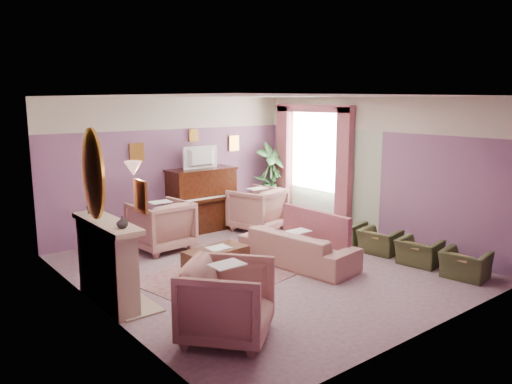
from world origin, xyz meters
TOP-DOWN VIEW (x-y plane):
  - floor at (0.00, 0.00)m, footprint 5.50×6.00m
  - ceiling at (0.00, 0.00)m, footprint 5.50×6.00m
  - wall_back at (0.00, 3.00)m, footprint 5.50×0.02m
  - wall_front at (0.00, -3.00)m, footprint 5.50×0.02m
  - wall_left at (-2.75, 0.00)m, footprint 0.02×6.00m
  - wall_right at (2.75, 0.00)m, footprint 0.02×6.00m
  - picture_rail_band at (0.00, 2.99)m, footprint 5.50×0.01m
  - stripe_panel at (2.73, 1.30)m, footprint 0.01×3.00m
  - fireplace_surround at (-2.59, 0.20)m, footprint 0.30×1.40m
  - fireplace_inset at (-2.49, 0.20)m, footprint 0.18×0.72m
  - fire_ember at (-2.45, 0.20)m, footprint 0.06×0.54m
  - mantel_shelf at (-2.56, 0.20)m, footprint 0.40×1.55m
  - hearth at (-2.39, 0.20)m, footprint 0.55×1.50m
  - mirror_frame at (-2.70, 0.20)m, footprint 0.04×0.72m
  - mirror_glass at (-2.67, 0.20)m, footprint 0.01×0.60m
  - sconce_shade at (-2.62, -0.85)m, footprint 0.20×0.20m
  - piano at (0.50, 2.68)m, footprint 1.40×0.60m
  - piano_keyshelf at (0.50, 2.33)m, footprint 1.30×0.12m
  - piano_keys at (0.50, 2.33)m, footprint 1.20×0.08m
  - piano_top at (0.50, 2.68)m, footprint 1.45×0.65m
  - television at (0.50, 2.63)m, footprint 0.80×0.12m
  - print_back_left at (-0.80, 2.96)m, footprint 0.30×0.03m
  - print_back_right at (1.55, 2.96)m, footprint 0.26×0.03m
  - print_back_mid at (0.50, 2.96)m, footprint 0.22×0.03m
  - print_left_wall at (-2.71, -1.20)m, footprint 0.03×0.28m
  - window_blind at (2.70, 1.55)m, footprint 0.03×1.40m
  - curtain_left at (2.62, 0.63)m, footprint 0.16×0.34m
  - curtain_right at (2.62, 2.47)m, footprint 0.16×0.34m
  - pelmet at (2.62, 1.55)m, footprint 0.16×2.20m
  - mantel_plant at (-2.55, 0.75)m, footprint 0.16×0.16m
  - mantel_vase at (-2.55, -0.30)m, footprint 0.16×0.16m
  - area_rug at (-0.71, 0.16)m, footprint 2.78×2.21m
  - coffee_table at (-0.84, 0.16)m, footprint 1.04×0.59m
  - table_paper at (-0.79, 0.16)m, footprint 0.35×0.28m
  - sofa at (0.54, -0.25)m, footprint 0.68×2.04m
  - sofa_throw at (0.94, -0.25)m, footprint 0.10×1.55m
  - floral_armchair_left at (-0.84, 1.98)m, footprint 0.97×0.97m
  - floral_armchair_right at (1.43, 1.96)m, footprint 0.97×0.97m
  - floral_armchair_front at (-1.90, -1.66)m, footprint 0.97×0.97m
  - olive_chair_a at (2.15, -2.33)m, footprint 0.47×0.68m
  - olive_chair_b at (2.15, -1.51)m, footprint 0.47×0.68m
  - olive_chair_c at (2.15, -0.69)m, footprint 0.47×0.68m
  - olive_chair_d at (2.15, 0.13)m, footprint 0.47×0.68m
  - side_table at (2.24, 2.64)m, footprint 0.52×0.52m
  - side_plant_big at (2.24, 2.64)m, footprint 0.30×0.30m
  - side_plant_small at (2.36, 2.54)m, footprint 0.16×0.16m
  - palm_pot at (2.33, 2.58)m, footprint 0.34×0.34m
  - palm_plant at (2.33, 2.58)m, footprint 0.76×0.76m

SIDE VIEW (x-z plane):
  - floor at x=0.00m, z-range -0.01..0.01m
  - area_rug at x=-0.71m, z-range 0.00..0.01m
  - hearth at x=-2.39m, z-range 0.00..0.02m
  - palm_pot at x=2.33m, z-range 0.00..0.34m
  - fire_ember at x=-2.45m, z-range 0.17..0.27m
  - coffee_table at x=-0.84m, z-range 0.00..0.45m
  - olive_chair_a at x=2.15m, z-range 0.00..0.58m
  - olive_chair_b at x=2.15m, z-range 0.00..0.58m
  - olive_chair_c at x=2.15m, z-range 0.00..0.58m
  - olive_chair_d at x=2.15m, z-range 0.00..0.58m
  - side_table at x=2.24m, z-range 0.00..0.70m
  - fireplace_inset at x=-2.49m, z-range 0.06..0.74m
  - sofa at x=0.54m, z-range 0.00..0.83m
  - table_paper at x=-0.79m, z-range 0.45..0.46m
  - floral_armchair_left at x=-0.84m, z-range 0.00..1.01m
  - floral_armchair_right at x=1.43m, z-range 0.00..1.01m
  - floral_armchair_front at x=-1.90m, z-range 0.00..1.01m
  - fireplace_surround at x=-2.59m, z-range 0.00..1.10m
  - sofa_throw at x=0.94m, z-range 0.32..0.88m
  - piano at x=0.50m, z-range 0.00..1.30m
  - piano_keyshelf at x=0.50m, z-range 0.69..0.75m
  - piano_keys at x=0.50m, z-range 0.75..0.77m
  - side_plant_small at x=2.36m, z-range 0.70..0.98m
  - side_plant_big at x=2.24m, z-range 0.70..1.04m
  - palm_plant at x=2.33m, z-range 0.34..1.78m
  - stripe_panel at x=2.73m, z-range 0.00..2.15m
  - mantel_shelf at x=-2.56m, z-range 1.09..1.16m
  - mantel_vase at x=-2.55m, z-range 1.15..1.31m
  - mantel_plant at x=-2.55m, z-range 1.15..1.43m
  - curtain_left at x=2.62m, z-range 0.00..2.60m
  - curtain_right at x=2.62m, z-range 0.00..2.60m
  - piano_top at x=0.50m, z-range 1.29..1.33m
  - wall_back at x=0.00m, z-range 0.00..2.80m
  - wall_front at x=0.00m, z-range 0.00..2.80m
  - wall_left at x=-2.75m, z-range 0.00..2.80m
  - wall_right at x=2.75m, z-range 0.00..2.80m
  - television at x=0.50m, z-range 1.36..1.84m
  - window_blind at x=2.70m, z-range 0.80..2.60m
  - print_back_left at x=-0.80m, z-range 1.53..1.91m
  - print_left_wall at x=-2.71m, z-range 1.54..1.90m
  - print_back_right at x=1.55m, z-range 1.61..1.95m
  - mirror_frame at x=-2.70m, z-range 1.20..2.40m
  - mirror_glass at x=-2.67m, z-range 1.27..2.33m
  - sconce_shade at x=-2.62m, z-range 1.90..2.06m
  - print_back_mid at x=0.50m, z-range 1.87..2.13m
  - picture_rail_band at x=0.00m, z-range 2.15..2.80m
  - pelmet at x=2.62m, z-range 2.48..2.64m
  - ceiling at x=0.00m, z-range 2.79..2.80m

